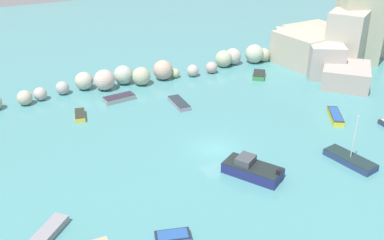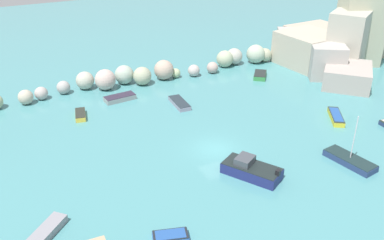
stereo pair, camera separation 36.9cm
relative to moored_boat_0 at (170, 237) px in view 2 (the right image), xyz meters
name	(u,v)px [view 2 (the right image)]	position (x,y,z in m)	size (l,w,h in m)	color
cove_water	(215,149)	(9.12, 9.54, -0.28)	(160.00, 160.00, 0.00)	teal
cliff_headland_right	(340,41)	(39.76, 24.74, 2.63)	(24.62, 24.35, 12.09)	#AE9C94
rock_breakwater	(172,69)	(13.70, 29.42, 0.90)	(43.13, 4.38, 2.79)	#A6B68D
moored_boat_0	(170,237)	(0.00, 0.00, 0.00)	(2.80, 1.92, 0.54)	blue
moored_boat_1	(45,233)	(-7.91, 4.44, 0.02)	(3.68, 3.61, 0.60)	gray
moored_boat_2	(336,117)	(24.49, 9.12, 0.03)	(3.32, 4.18, 0.59)	gold
moored_boat_4	(350,160)	(18.98, 1.65, 0.06)	(2.43, 5.05, 4.87)	navy
moored_boat_5	(251,169)	(9.70, 4.19, 0.33)	(4.53, 5.58, 1.67)	navy
moored_boat_6	(179,103)	(10.49, 20.48, -0.02)	(1.66, 4.06, 0.53)	gray
moored_boat_7	(260,75)	(24.46, 23.67, 0.04)	(3.19, 3.39, 0.65)	#368843
moored_boat_8	(120,98)	(4.57, 25.06, 0.04)	(3.89, 1.87, 0.64)	gray
moored_boat_9	(80,115)	(-0.89, 22.62, 0.01)	(1.67, 2.98, 0.59)	gold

